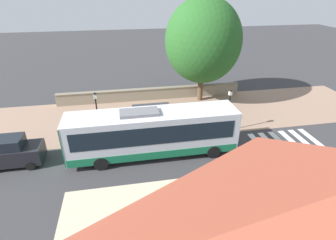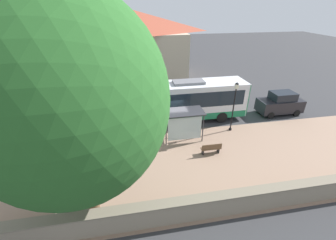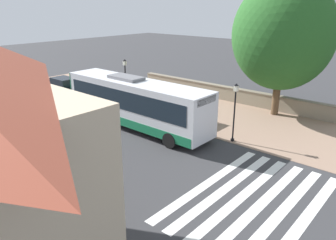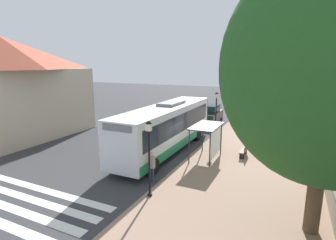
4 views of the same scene
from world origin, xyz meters
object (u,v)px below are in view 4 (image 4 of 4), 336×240
at_px(pedestrian, 152,165).
at_px(street_lamp_far, 149,152).
at_px(bus_shelter, 208,131).
at_px(bench, 244,150).
at_px(parked_car_behind_bus, 210,115).
at_px(bus, 166,127).
at_px(shade_tree, 331,68).
at_px(street_lamp_near, 216,113).

distance_m(pedestrian, street_lamp_far, 2.10).
bearing_deg(bus_shelter, pedestrian, 70.22).
distance_m(pedestrian, bench, 7.56).
height_order(bench, parked_car_behind_bus, parked_car_behind_bus).
distance_m(bench, street_lamp_far, 8.75).
xyz_separation_m(bus, shade_tree, (-9.45, 6.42, 4.45)).
bearing_deg(street_lamp_far, street_lamp_near, -92.02).
height_order(bus_shelter, street_lamp_near, street_lamp_near).
distance_m(bus, bench, 5.88).
distance_m(bus_shelter, pedestrian, 5.27).
xyz_separation_m(bus, street_lamp_far, (-2.31, 6.70, 0.42)).
bearing_deg(pedestrian, bus_shelter, -109.78).
bearing_deg(bus, street_lamp_near, -123.96).
xyz_separation_m(bench, street_lamp_near, (2.89, -2.79, 2.04)).
bearing_deg(parked_car_behind_bus, shade_tree, 118.75).
xyz_separation_m(bench, street_lamp_far, (3.27, 7.90, 1.85)).
bearing_deg(shade_tree, bench, -63.05).
distance_m(street_lamp_far, shade_tree, 8.21).
height_order(bus, street_lamp_near, street_lamp_near).
bearing_deg(street_lamp_near, bus_shelter, 98.90).
bearing_deg(bus_shelter, shade_tree, 135.02).
xyz_separation_m(pedestrian, street_lamp_far, (-0.70, 1.49, 1.29)).
bearing_deg(bus_shelter, parked_car_behind_bus, -74.34).
bearing_deg(bus_shelter, bus, -5.63).
bearing_deg(pedestrian, bus, -72.84).
bearing_deg(street_lamp_near, shade_tree, 123.04).
distance_m(shade_tree, parked_car_behind_bus, 19.39).
relative_size(bus, pedestrian, 7.04).
relative_size(bench, street_lamp_near, 0.34).
xyz_separation_m(street_lamp_near, street_lamp_far, (0.38, 10.69, -0.20)).
bearing_deg(parked_car_behind_bus, bus_shelter, 105.66).
bearing_deg(pedestrian, shade_tree, 171.22).
distance_m(bus_shelter, parked_car_behind_bus, 10.70).
distance_m(street_lamp_near, parked_car_behind_bus, 6.51).
height_order(bench, street_lamp_near, street_lamp_near).
height_order(pedestrian, shade_tree, shade_tree).
height_order(bench, street_lamp_far, street_lamp_far).
relative_size(bus, bench, 8.37).
height_order(bus_shelter, bench, bus_shelter).
xyz_separation_m(pedestrian, shade_tree, (-7.84, 1.21, 5.33)).
height_order(street_lamp_near, street_lamp_far, street_lamp_near).
relative_size(bus_shelter, shade_tree, 0.30).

